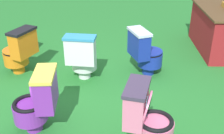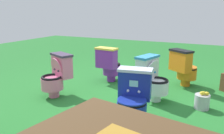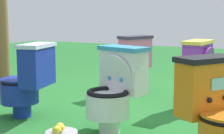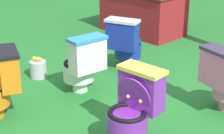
{
  "view_description": "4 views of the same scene",
  "coord_description": "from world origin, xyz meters",
  "px_view_note": "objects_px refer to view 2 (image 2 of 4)",
  "views": [
    {
      "loc": [
        2.89,
        -0.2,
        2.08
      ],
      "look_at": [
        -0.21,
        0.28,
        0.46
      ],
      "focal_mm": 44.83,
      "sensor_mm": 36.0,
      "label": 1
    },
    {
      "loc": [
        -1.73,
        3.39,
        1.45
      ],
      "look_at": [
        -0.05,
        -0.05,
        0.48
      ],
      "focal_mm": 36.41,
      "sensor_mm": 36.0,
      "label": 2
    },
    {
      "loc": [
        -3.5,
        -1.42,
        1.02
      ],
      "look_at": [
        -0.21,
        0.25,
        0.46
      ],
      "focal_mm": 58.32,
      "sensor_mm": 36.0,
      "label": 3
    },
    {
      "loc": [
        1.9,
        -3.19,
        2.0
      ],
      "look_at": [
        -0.34,
        -0.07,
        0.44
      ],
      "focal_mm": 60.52,
      "sensor_mm": 36.0,
      "label": 4
    }
  ],
  "objects_px": {
    "toilet_pink": "(57,75)",
    "toilet_orange": "(184,68)",
    "lemon_bucket": "(202,101)",
    "toilet_white": "(152,78)",
    "toilet_blue": "(133,98)",
    "toilet_purple": "(109,64)"
  },
  "relations": [
    {
      "from": "toilet_orange",
      "to": "toilet_white",
      "type": "bearing_deg",
      "value": -76.89
    },
    {
      "from": "toilet_white",
      "to": "toilet_blue",
      "type": "height_order",
      "value": "same"
    },
    {
      "from": "toilet_white",
      "to": "toilet_blue",
      "type": "distance_m",
      "value": 0.93
    },
    {
      "from": "toilet_pink",
      "to": "lemon_bucket",
      "type": "relative_size",
      "value": 2.63
    },
    {
      "from": "toilet_purple",
      "to": "lemon_bucket",
      "type": "height_order",
      "value": "toilet_purple"
    },
    {
      "from": "toilet_pink",
      "to": "toilet_orange",
      "type": "bearing_deg",
      "value": -118.21
    },
    {
      "from": "toilet_pink",
      "to": "toilet_blue",
      "type": "bearing_deg",
      "value": -170.77
    },
    {
      "from": "lemon_bucket",
      "to": "toilet_blue",
      "type": "bearing_deg",
      "value": 50.43
    },
    {
      "from": "toilet_purple",
      "to": "toilet_blue",
      "type": "xyz_separation_m",
      "value": [
        -1.08,
        1.48,
        -0.0
      ]
    },
    {
      "from": "toilet_pink",
      "to": "toilet_orange",
      "type": "height_order",
      "value": "same"
    },
    {
      "from": "toilet_white",
      "to": "toilet_pink",
      "type": "height_order",
      "value": "same"
    },
    {
      "from": "toilet_pink",
      "to": "lemon_bucket",
      "type": "height_order",
      "value": "toilet_pink"
    },
    {
      "from": "toilet_purple",
      "to": "toilet_white",
      "type": "bearing_deg",
      "value": -21.46
    },
    {
      "from": "toilet_blue",
      "to": "lemon_bucket",
      "type": "height_order",
      "value": "toilet_blue"
    },
    {
      "from": "toilet_purple",
      "to": "toilet_orange",
      "type": "xyz_separation_m",
      "value": [
        -1.41,
        -0.38,
        -0.0
      ]
    },
    {
      "from": "toilet_white",
      "to": "lemon_bucket",
      "type": "height_order",
      "value": "toilet_white"
    },
    {
      "from": "toilet_purple",
      "to": "lemon_bucket",
      "type": "xyz_separation_m",
      "value": [
        -1.84,
        0.57,
        -0.26
      ]
    },
    {
      "from": "toilet_purple",
      "to": "toilet_blue",
      "type": "height_order",
      "value": "same"
    },
    {
      "from": "toilet_orange",
      "to": "toilet_blue",
      "type": "relative_size",
      "value": 1.0
    },
    {
      "from": "toilet_purple",
      "to": "toilet_white",
      "type": "relative_size",
      "value": 1.0
    },
    {
      "from": "toilet_pink",
      "to": "toilet_purple",
      "type": "bearing_deg",
      "value": -89.04
    },
    {
      "from": "toilet_white",
      "to": "toilet_pink",
      "type": "relative_size",
      "value": 1.0
    }
  ]
}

